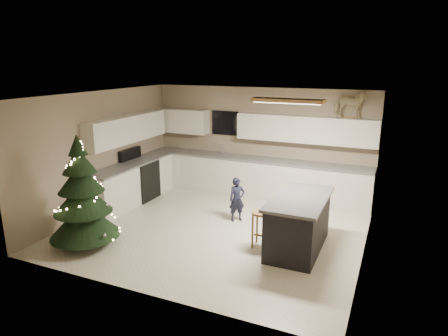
{
  "coord_description": "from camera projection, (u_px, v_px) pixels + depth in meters",
  "views": [
    {
      "loc": [
        3.07,
        -6.63,
        3.2
      ],
      "look_at": [
        0.0,
        0.35,
        1.15
      ],
      "focal_mm": 32.0,
      "sensor_mm": 36.0,
      "label": 1
    }
  ],
  "objects": [
    {
      "name": "ground_plane",
      "position": [
        217.0,
        228.0,
        7.89
      ],
      "size": [
        5.5,
        5.5,
        0.0
      ],
      "primitive_type": "plane",
      "color": "beige"
    },
    {
      "name": "room_shell",
      "position": [
        218.0,
        142.0,
        7.43
      ],
      "size": [
        5.52,
        5.02,
        2.61
      ],
      "color": "gray",
      "rests_on": "ground_plane"
    },
    {
      "name": "cabinetry",
      "position": [
        211.0,
        167.0,
        9.5
      ],
      "size": [
        5.5,
        3.2,
        2.0
      ],
      "color": "silver",
      "rests_on": "ground_plane"
    },
    {
      "name": "island",
      "position": [
        298.0,
        223.0,
        6.93
      ],
      "size": [
        0.9,
        1.7,
        0.95
      ],
      "color": "black",
      "rests_on": "ground_plane"
    },
    {
      "name": "bar_stool",
      "position": [
        262.0,
        220.0,
        7.0
      ],
      "size": [
        0.35,
        0.35,
        0.66
      ],
      "rotation": [
        0.0,
        0.0,
        0.08
      ],
      "color": "olive",
      "rests_on": "ground_plane"
    },
    {
      "name": "christmas_tree",
      "position": [
        83.0,
        201.0,
        6.98
      ],
      "size": [
        1.26,
        1.22,
        2.02
      ],
      "rotation": [
        0.0,
        0.0,
        0.16
      ],
      "color": "#3F2816",
      "rests_on": "ground_plane"
    },
    {
      "name": "toddler",
      "position": [
        237.0,
        199.0,
        8.17
      ],
      "size": [
        0.4,
        0.39,
        0.92
      ],
      "primitive_type": "imported",
      "rotation": [
        0.0,
        0.0,
        0.72
      ],
      "color": "black",
      "rests_on": "ground_plane"
    },
    {
      "name": "rocking_horse",
      "position": [
        350.0,
        104.0,
        8.54
      ],
      "size": [
        0.68,
        0.33,
        0.59
      ],
      "rotation": [
        0.0,
        0.0,
        1.54
      ],
      "color": "olive",
      "rests_on": "cabinetry"
    }
  ]
}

